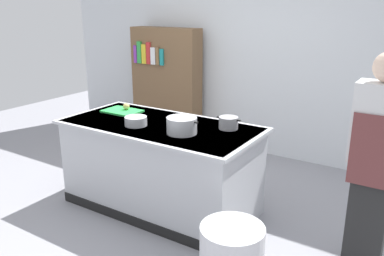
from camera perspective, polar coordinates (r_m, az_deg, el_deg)
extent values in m
plane|color=gray|center=(4.27, -4.35, -11.08)|extent=(10.00, 10.00, 0.00)
cube|color=silver|center=(5.60, 8.54, 11.74)|extent=(6.40, 0.12, 3.00)
cube|color=#B7BABF|center=(4.08, -4.50, -5.51)|extent=(1.90, 0.90, 0.90)
cube|color=#B7BABF|center=(3.93, -4.65, 0.34)|extent=(1.98, 0.98, 0.03)
cube|color=black|center=(3.94, -8.44, -13.01)|extent=(1.90, 0.01, 0.10)
cube|color=green|center=(4.41, -9.94, 2.38)|extent=(0.40, 0.28, 0.02)
sphere|color=tan|center=(4.42, -9.37, 3.07)|extent=(0.07, 0.07, 0.07)
cylinder|color=#B7BABF|center=(3.62, -1.47, 0.38)|extent=(0.28, 0.28, 0.15)
cube|color=black|center=(3.69, -3.45, 1.54)|extent=(0.04, 0.02, 0.01)
cube|color=black|center=(3.52, 0.59, 0.80)|extent=(0.04, 0.02, 0.01)
cylinder|color=#99999E|center=(3.77, 5.23, 0.74)|extent=(0.18, 0.18, 0.12)
cube|color=black|center=(3.81, 3.83, 1.57)|extent=(0.04, 0.02, 0.01)
cube|color=black|center=(3.71, 6.69, 1.08)|extent=(0.04, 0.02, 0.01)
cylinder|color=#B7BABF|center=(3.90, -8.02, 0.98)|extent=(0.22, 0.22, 0.09)
cube|color=#242424|center=(3.47, 23.75, -11.39)|extent=(0.28, 0.20, 0.90)
cube|color=silver|center=(3.20, 25.37, 0.55)|extent=(0.38, 0.24, 0.60)
cube|color=brown|center=(3.13, 24.62, -3.16)|extent=(0.34, 0.02, 0.54)
cube|color=brown|center=(6.06, -3.67, 6.08)|extent=(1.10, 0.28, 1.70)
cube|color=purple|center=(6.13, -8.06, 10.40)|extent=(0.05, 0.03, 0.26)
cube|color=green|center=(6.08, -7.52, 10.66)|extent=(0.08, 0.03, 0.32)
cube|color=yellow|center=(6.03, -6.85, 10.44)|extent=(0.08, 0.03, 0.28)
cube|color=red|center=(5.97, -6.23, 10.57)|extent=(0.07, 0.03, 0.32)
cube|color=white|center=(5.92, -5.55, 10.19)|extent=(0.08, 0.03, 0.25)
cube|color=brown|center=(5.87, -4.92, 10.18)|extent=(0.05, 0.03, 0.25)
cube|color=teal|center=(5.83, -4.35, 10.05)|extent=(0.06, 0.03, 0.23)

